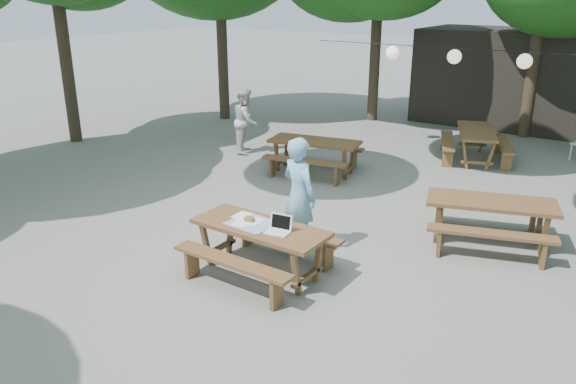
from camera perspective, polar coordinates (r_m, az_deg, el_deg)
The scene contains 11 objects.
ground at distance 9.52m, azimuth 4.52°, elevation -4.48°, with size 80.00×80.00×0.00m, color #60605C.
pavilion at distance 18.61m, azimuth 22.86°, elevation 10.61°, with size 6.00×3.00×2.80m, color black.
main_picnic_table at distance 8.16m, azimuth -2.80°, elevation -5.76°, with size 2.00×1.58×0.75m.
picnic_table_nw at distance 12.65m, azimuth 2.70°, elevation 3.68°, with size 2.18×1.94×0.75m.
picnic_table_ne at distance 9.64m, azimuth 19.75°, elevation -2.82°, with size 2.30×2.10×0.75m.
picnic_table_far_e at distance 14.31m, azimuth 18.48°, elevation 4.59°, with size 2.16×2.34×0.75m.
woman at distance 8.67m, azimuth 1.14°, elevation -0.33°, with size 0.67×0.44×1.84m, color #7AB2DF.
second_person at distance 14.24m, azimuth -4.29°, elevation 7.25°, with size 0.79×0.62×1.63m, color silver.
laptop at distance 7.79m, azimuth -0.91°, elevation -3.63°, with size 0.37×0.31×0.24m.
tabletop_clutter at distance 8.11m, azimuth -3.80°, elevation -3.05°, with size 0.74×0.59×0.08m.
paper_lanterns at distance 14.34m, azimuth 16.60°, elevation 13.05°, with size 9.00×0.34×0.38m.
Camera 1 is at (4.28, -7.54, 3.92)m, focal length 35.00 mm.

